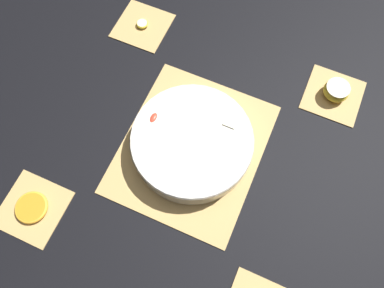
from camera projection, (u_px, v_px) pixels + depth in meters
The scene contains 9 objects.
ground_plane at pixel (192, 149), 0.96m from camera, with size 6.00×6.00×0.00m, color black.
bamboo_mat_center at pixel (192, 148), 0.95m from camera, with size 0.40×0.34×0.01m.
coaster_mat_near_left at pixel (143, 25), 1.10m from camera, with size 0.15×0.15×0.01m.
coaster_mat_near_right at pixel (33, 208), 0.90m from camera, with size 0.15×0.15×0.01m.
coaster_mat_far_left at pixel (333, 95), 1.01m from camera, with size 0.15×0.15×0.01m.
fruit_salad_bowl at pixel (192, 142), 0.92m from camera, with size 0.30×0.30×0.07m.
apple_half at pixel (336, 91), 0.99m from camera, with size 0.07×0.07×0.04m.
orange_slice_whole at pixel (31, 207), 0.89m from camera, with size 0.08×0.08×0.01m.
banana_coin_single at pixel (142, 24), 1.09m from camera, with size 0.03×0.03×0.01m.
Camera 1 is at (0.31, 0.14, 0.89)m, focal length 35.00 mm.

